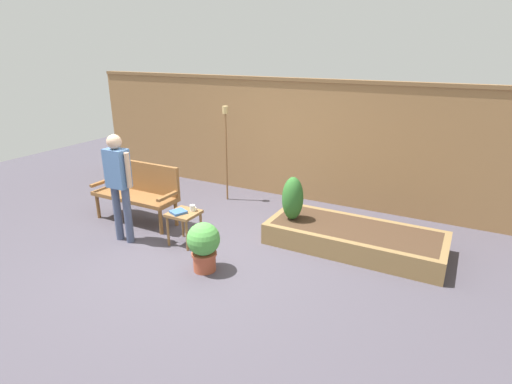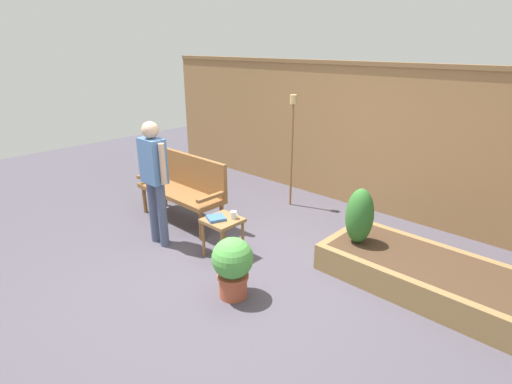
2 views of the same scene
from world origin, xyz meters
TOP-DOWN VIEW (x-y plane):
  - ground_plane at (0.00, 0.00)m, footprint 14.00×14.00m
  - fence_back at (0.00, 2.60)m, footprint 8.40×0.14m
  - garden_bench at (-1.48, 0.42)m, footprint 1.44×0.48m
  - side_table at (-0.31, 0.07)m, footprint 0.40×0.40m
  - cup_on_table at (-0.23, 0.17)m, footprint 0.11×0.08m
  - book_on_table at (-0.36, 0.01)m, footprint 0.25×0.25m
  - potted_boxwood at (0.36, -0.42)m, footprint 0.41×0.41m
  - raised_planter_bed at (1.85, 1.06)m, footprint 2.40×1.00m
  - shrub_near_bench at (0.96, 0.94)m, footprint 0.31×0.31m
  - tiki_torch at (-0.73, 1.87)m, footprint 0.10×0.10m
  - person_by_bench at (-1.14, -0.27)m, footprint 0.47×0.20m

SIDE VIEW (x-z plane):
  - ground_plane at x=0.00m, z-range 0.00..0.00m
  - raised_planter_bed at x=1.85m, z-range 0.00..0.30m
  - potted_boxwood at x=0.36m, z-range 0.04..0.68m
  - side_table at x=-0.31m, z-range 0.16..0.64m
  - book_on_table at x=-0.36m, z-range 0.48..0.51m
  - cup_on_table at x=-0.23m, z-range 0.48..0.57m
  - garden_bench at x=-1.48m, z-range 0.07..1.01m
  - shrub_near_bench at x=0.96m, z-range 0.30..0.94m
  - person_by_bench at x=-1.14m, z-range 0.15..1.71m
  - fence_back at x=0.00m, z-range 0.01..2.17m
  - tiki_torch at x=-0.73m, z-range 0.32..2.02m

